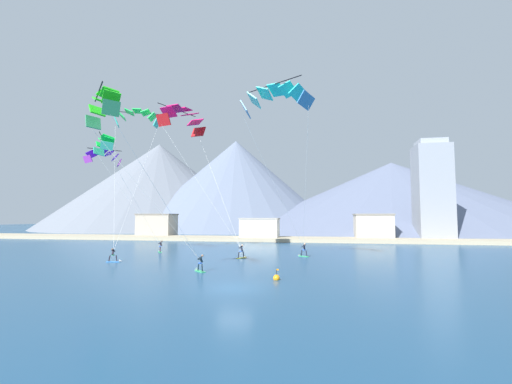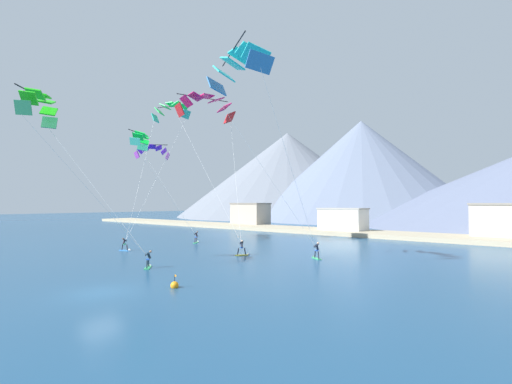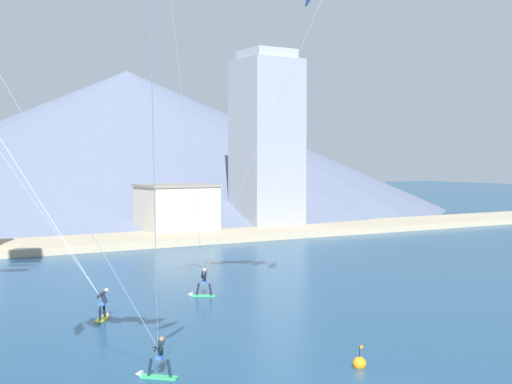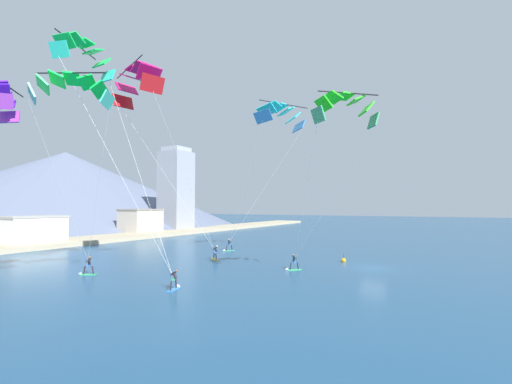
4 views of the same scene
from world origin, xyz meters
name	(u,v)px [view 4 (image 4 of 4)]	position (x,y,z in m)	size (l,w,h in m)	color
ground_plane	(373,268)	(0.00, 0.00, 0.00)	(400.00, 400.00, 0.00)	navy
kitesurfer_near_lead	(228,247)	(3.94, 20.92, 0.56)	(1.66, 1.31, 1.82)	#33B266
kitesurfer_near_trail	(292,266)	(-5.16, 6.84, 0.46)	(1.54, 1.48, 1.66)	#33B266
kitesurfer_mid_center	(215,255)	(-3.44, 17.78, 0.56)	(1.32, 1.66, 1.79)	yellow
kitesurfer_far_left	(87,269)	(-16.93, 22.67, 0.54)	(1.21, 1.71, 1.79)	#33B266
kitesurfer_far_right	(175,283)	(-17.01, 11.46, 0.46)	(1.78, 0.83, 1.65)	#337FDB
parafoil_kite_near_lead	(280,114)	(1.65, 11.40, 18.10)	(8.12, 11.82, 18.00)	teal
parafoil_kite_near_trail	(345,107)	(-10.83, -0.22, 14.17)	(8.26, 9.10, 13.96)	#34955E
parafoil_kite_mid_center	(137,82)	(-12.95, 20.74, 19.37)	(11.64, 8.48, 19.29)	red
parafoil_kite_far_left	(72,88)	(-22.39, 16.76, 15.11)	(7.93, 8.21, 14.81)	#3FC2A0
parafoil_kite_far_right	(85,54)	(-19.47, 19.77, 19.49)	(6.31, 10.17, 19.37)	#22BEA3
parafoil_kite_distant_high_outer	(1,97)	(-25.24, 20.58, 14.23)	(3.89, 5.18, 2.36)	purple
race_marker_buoy	(344,260)	(2.61, 3.76, 0.16)	(0.56, 0.56, 1.02)	orange
shoreline_strip	(79,241)	(0.00, 49.92, 0.35)	(180.00, 10.00, 0.70)	tan
shore_building_promenade_mid	(34,231)	(-7.05, 51.17, 2.47)	(8.66, 5.41, 4.92)	silver
shore_building_quay_east	(141,222)	(17.74, 54.57, 2.94)	(8.13, 6.79, 5.85)	#B7AD9E
highrise_tower	(176,190)	(30.47, 55.73, 10.80)	(7.00, 7.00, 22.01)	gray
mountain_peak_west_ridge	(65,188)	(32.72, 109.31, 12.69)	(116.95, 116.95, 25.39)	slate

